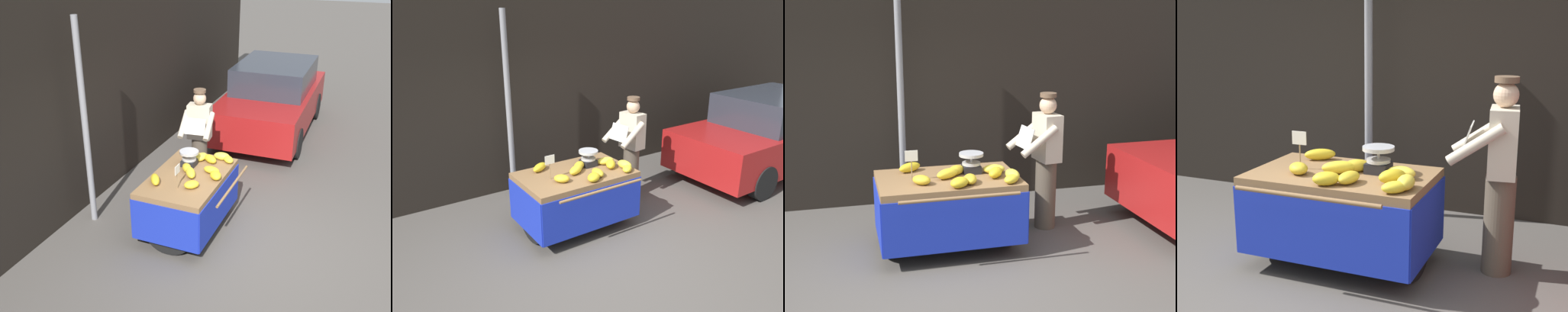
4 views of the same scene
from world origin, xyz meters
TOP-DOWN VIEW (x-y plane):
  - ground_plane at (0.00, 0.00)m, footprint 60.00×60.00m
  - back_wall at (0.00, 2.89)m, footprint 16.00×0.24m
  - street_pole at (-0.04, 2.45)m, footprint 0.09×0.09m
  - banana_cart at (0.29, 1.02)m, footprint 1.60×1.18m
  - weighing_scale at (0.59, 1.14)m, footprint 0.28×0.28m
  - price_sign at (-0.11, 1.00)m, footprint 0.14×0.01m
  - banana_bunch_0 at (0.92, 0.64)m, footprint 0.24×0.24m
  - banana_bunch_1 at (0.81, 0.89)m, footprint 0.25×0.28m
  - banana_bunch_2 at (0.28, 0.98)m, footprint 0.32×0.27m
  - banana_bunch_3 at (0.97, 0.76)m, footprint 0.16×0.26m
  - banana_bunch_4 at (0.84, 1.05)m, footprint 0.27×0.19m
  - banana_bunch_5 at (-0.09, 1.35)m, footprint 0.31×0.26m
  - banana_bunch_6 at (0.40, 1.09)m, footprint 0.26×0.23m
  - banana_bunch_7 at (-0.03, 0.83)m, footprint 0.26×0.26m
  - banana_bunch_8 at (0.49, 0.74)m, footprint 0.18×0.27m
  - banana_bunch_9 at (0.34, 0.63)m, footprint 0.27×0.25m
  - vendor_person at (1.59, 1.39)m, footprint 0.62×0.57m

SIDE VIEW (x-z plane):
  - ground_plane at x=0.00m, z-range 0.00..0.00m
  - banana_cart at x=0.29m, z-range 0.19..1.06m
  - vendor_person at x=1.59m, z-range 0.02..1.73m
  - banana_bunch_0 at x=0.92m, z-range 0.86..0.96m
  - banana_bunch_8 at x=0.49m, z-range 0.86..0.96m
  - banana_bunch_7 at x=-0.03m, z-range 0.86..0.97m
  - banana_bunch_4 at x=0.84m, z-range 0.86..0.97m
  - banana_bunch_5 at x=-0.09m, z-range 0.86..0.97m
  - banana_bunch_2 at x=0.28m, z-range 0.86..0.98m
  - banana_bunch_6 at x=0.40m, z-range 0.86..0.98m
  - banana_bunch_9 at x=0.34m, z-range 0.86..0.98m
  - banana_bunch_3 at x=0.97m, z-range 0.86..0.98m
  - banana_bunch_1 at x=0.81m, z-range 0.86..0.98m
  - weighing_scale at x=0.59m, z-range 0.87..1.10m
  - price_sign at x=-0.11m, z-range 0.94..1.28m
  - street_pole at x=-0.04m, z-range 0.00..3.03m
  - back_wall at x=0.00m, z-range 0.00..3.74m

